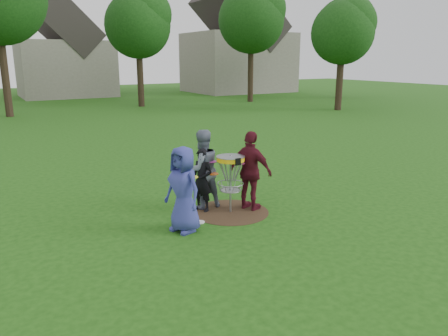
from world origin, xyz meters
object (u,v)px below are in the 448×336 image
player_blue (183,189)px  player_black (202,180)px  player_maroon (251,171)px  disc_golf_basket (231,170)px  player_grey (202,169)px

player_blue → player_black: bearing=115.7°
player_maroon → disc_golf_basket: 0.53m
player_black → player_maroon: bearing=36.0°
player_blue → disc_golf_basket: 1.51m
player_blue → player_maroon: player_maroon is taller
player_maroon → player_grey: bearing=29.3°
player_blue → disc_golf_basket: (1.42, 0.49, 0.12)m
player_grey → player_black: bearing=64.1°
player_black → player_maroon: size_ratio=0.79×
player_grey → player_maroon: 1.17m
player_blue → disc_golf_basket: player_blue is taller
player_maroon → player_black: bearing=41.2°
player_blue → player_grey: bearing=118.6°
player_black → player_grey: (0.11, 0.22, 0.21)m
player_grey → player_maroon: player_grey is taller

